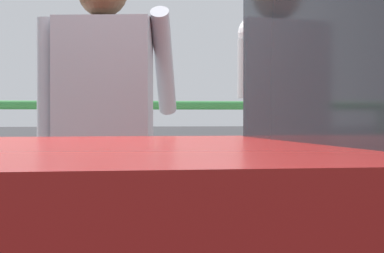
# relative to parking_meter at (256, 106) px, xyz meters

# --- Properties ---
(parking_meter) EXTENTS (0.17, 0.18, 1.53)m
(parking_meter) POSITION_rel_parking_meter_xyz_m (0.00, 0.00, 0.00)
(parking_meter) COLOR slate
(parking_meter) RESTS_ON sidewalk_curb
(pedestrian_at_meter) EXTENTS (0.72, 0.52, 1.76)m
(pedestrian_at_meter) POSITION_rel_parking_meter_xyz_m (-0.69, 0.20, -0.09)
(pedestrian_at_meter) COLOR slate
(pedestrian_at_meter) RESTS_ON sidewalk_curb
(background_railing) EXTENTS (24.06, 0.06, 1.16)m
(background_railing) POSITION_rel_parking_meter_xyz_m (-0.31, 1.92, -0.29)
(background_railing) COLOR #2D7A38
(background_railing) RESTS_ON sidewalk_curb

